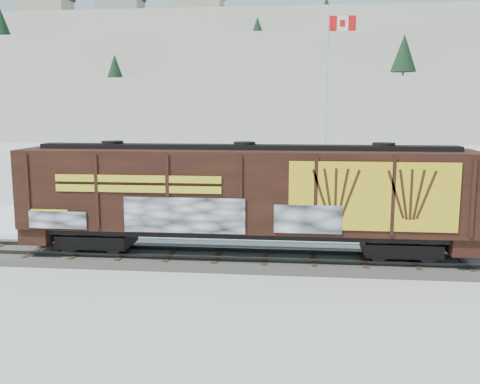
# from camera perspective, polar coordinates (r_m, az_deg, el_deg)

# --- Properties ---
(ground) EXTENTS (500.00, 500.00, 0.00)m
(ground) POSITION_cam_1_polar(r_m,az_deg,el_deg) (22.63, 2.73, -7.56)
(ground) COLOR white
(ground) RESTS_ON ground
(rail_track) EXTENTS (50.00, 3.40, 0.43)m
(rail_track) POSITION_cam_1_polar(r_m,az_deg,el_deg) (22.59, 2.73, -7.21)
(rail_track) COLOR #59544C
(rail_track) RESTS_ON ground
(parking_strip) EXTENTS (40.00, 8.00, 0.03)m
(parking_strip) POSITION_cam_1_polar(r_m,az_deg,el_deg) (29.89, 3.59, -3.47)
(parking_strip) COLOR white
(parking_strip) RESTS_ON ground
(hillside) EXTENTS (360.00, 110.00, 93.00)m
(hillside) POSITION_cam_1_polar(r_m,az_deg,el_deg) (161.66, 5.76, 11.69)
(hillside) COLOR white
(hillside) RESTS_ON ground
(hopper_railcar) EXTENTS (18.50, 3.06, 4.53)m
(hopper_railcar) POSITION_cam_1_polar(r_m,az_deg,el_deg) (22.04, 0.48, -0.12)
(hopper_railcar) COLOR black
(hopper_railcar) RESTS_ON rail_track
(flagpole) EXTENTS (2.30, 0.90, 12.72)m
(flagpole) POSITION_cam_1_polar(r_m,az_deg,el_deg) (37.51, 9.25, 6.32)
(flagpole) COLOR silver
(flagpole) RESTS_ON ground
(car_silver) EXTENTS (5.23, 3.38, 1.66)m
(car_silver) POSITION_cam_1_polar(r_m,az_deg,el_deg) (29.98, -8.97, -1.88)
(car_silver) COLOR silver
(car_silver) RESTS_ON parking_strip
(car_white) EXTENTS (4.60, 2.93, 1.43)m
(car_white) POSITION_cam_1_polar(r_m,az_deg,el_deg) (29.07, 5.03, -2.37)
(car_white) COLOR white
(car_white) RESTS_ON parking_strip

